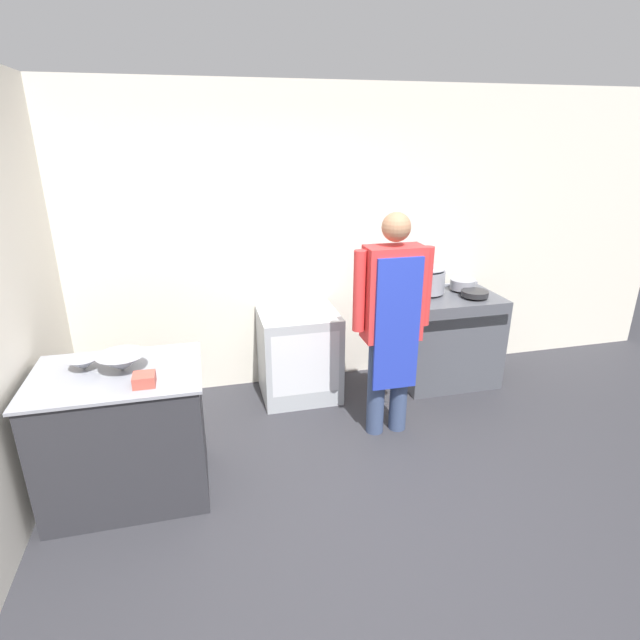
# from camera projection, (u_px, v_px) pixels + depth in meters

# --- Properties ---
(ground_plane) EXTENTS (14.00, 14.00, 0.00)m
(ground_plane) POSITION_uv_depth(u_px,v_px,m) (362.00, 541.00, 2.98)
(ground_plane) COLOR #2D2D33
(wall_back) EXTENTS (8.00, 0.05, 2.70)m
(wall_back) POSITION_uv_depth(u_px,v_px,m) (290.00, 243.00, 4.51)
(wall_back) COLOR silver
(wall_back) RESTS_ON ground_plane
(wall_left) EXTENTS (0.05, 8.00, 2.70)m
(wall_left) POSITION_uv_depth(u_px,v_px,m) (3.00, 300.00, 2.97)
(wall_left) COLOR silver
(wall_left) RESTS_ON ground_plane
(prep_counter) EXTENTS (1.04, 0.75, 0.89)m
(prep_counter) POSITION_uv_depth(u_px,v_px,m) (125.00, 433.00, 3.26)
(prep_counter) COLOR #2D2D33
(prep_counter) RESTS_ON ground_plane
(stove) EXTENTS (0.90, 0.64, 0.88)m
(stove) POSITION_uv_depth(u_px,v_px,m) (447.00, 338.00, 4.79)
(stove) COLOR #4C4F56
(stove) RESTS_ON ground_plane
(fridge_unit) EXTENTS (0.69, 0.61, 0.80)m
(fridge_unit) POSITION_uv_depth(u_px,v_px,m) (299.00, 354.00, 4.52)
(fridge_unit) COLOR #A8ADB2
(fridge_unit) RESTS_ON ground_plane
(person_cook) EXTENTS (0.61, 0.24, 1.77)m
(person_cook) POSITION_uv_depth(u_px,v_px,m) (392.00, 315.00, 3.75)
(person_cook) COLOR #38476B
(person_cook) RESTS_ON ground_plane
(mixing_bowl) EXTENTS (0.30, 0.30, 0.11)m
(mixing_bowl) POSITION_uv_depth(u_px,v_px,m) (122.00, 362.00, 3.11)
(mixing_bowl) COLOR gray
(mixing_bowl) RESTS_ON prep_counter
(small_bowl) EXTENTS (0.20, 0.20, 0.08)m
(small_bowl) POSITION_uv_depth(u_px,v_px,m) (83.00, 364.00, 3.13)
(small_bowl) COLOR gray
(small_bowl) RESTS_ON prep_counter
(plastic_tub) EXTENTS (0.13, 0.13, 0.07)m
(plastic_tub) POSITION_uv_depth(u_px,v_px,m) (144.00, 380.00, 2.94)
(plastic_tub) COLOR #B24C3F
(plastic_tub) RESTS_ON prep_counter
(stock_pot) EXTENTS (0.34, 0.34, 0.26)m
(stock_pot) POSITION_uv_depth(u_px,v_px,m) (427.00, 278.00, 4.65)
(stock_pot) COLOR gray
(stock_pot) RESTS_ON stove
(saute_pan) EXTENTS (0.25, 0.25, 0.05)m
(saute_pan) POSITION_uv_depth(u_px,v_px,m) (475.00, 293.00, 4.56)
(saute_pan) COLOR #262628
(saute_pan) RESTS_ON stove
(sauce_pot) EXTENTS (0.24, 0.24, 0.09)m
(sauce_pot) POSITION_uv_depth(u_px,v_px,m) (463.00, 284.00, 4.76)
(sauce_pot) COLOR gray
(sauce_pot) RESTS_ON stove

